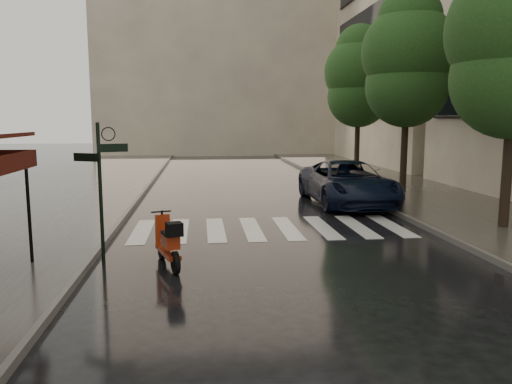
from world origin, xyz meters
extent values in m
plane|color=black|center=(0.00, 0.00, 0.00)|extent=(120.00, 120.00, 0.00)
cube|color=#38332D|center=(-4.50, 12.00, 0.06)|extent=(6.00, 60.00, 0.12)
cube|color=#38332D|center=(10.25, 12.00, 0.06)|extent=(5.50, 60.00, 0.12)
cube|color=#595651|center=(-1.45, 12.00, 0.07)|extent=(0.12, 60.00, 0.16)
cube|color=#595651|center=(7.45, 12.00, 0.07)|extent=(0.12, 60.00, 0.16)
cube|color=silver|center=(-0.70, 6.00, 0.01)|extent=(0.50, 3.20, 0.01)
cube|color=silver|center=(0.35, 6.00, 0.01)|extent=(0.50, 3.20, 0.01)
cube|color=silver|center=(1.40, 6.00, 0.01)|extent=(0.50, 3.20, 0.01)
cube|color=silver|center=(2.45, 6.00, 0.01)|extent=(0.50, 3.20, 0.01)
cube|color=silver|center=(3.50, 6.00, 0.01)|extent=(0.50, 3.20, 0.01)
cube|color=silver|center=(4.55, 6.00, 0.01)|extent=(0.50, 3.20, 0.01)
cube|color=silver|center=(5.60, 6.00, 0.01)|extent=(0.50, 3.20, 0.01)
cube|color=silver|center=(6.65, 6.00, 0.01)|extent=(0.50, 3.20, 0.01)
cylinder|color=black|center=(-2.65, 2.75, 1.29)|extent=(0.07, 0.07, 2.35)
cylinder|color=black|center=(-1.20, 3.00, 1.55)|extent=(0.08, 0.08, 3.10)
cube|color=black|center=(-0.90, 3.00, 2.55)|extent=(0.62, 0.26, 0.18)
cube|color=black|center=(-1.48, 3.00, 2.35)|extent=(0.56, 0.29, 0.18)
cube|color=tan|center=(16.50, 26.00, 9.25)|extent=(8.00, 16.00, 18.50)
cube|color=tan|center=(3.00, 38.00, 10.00)|extent=(22.00, 6.00, 20.00)
cylinder|color=black|center=(9.60, 5.00, 2.25)|extent=(0.28, 0.28, 4.26)
cylinder|color=black|center=(9.50, 12.00, 2.36)|extent=(0.28, 0.28, 4.48)
sphere|color=#183C15|center=(9.50, 12.00, 4.52)|extent=(3.40, 3.40, 3.40)
sphere|color=#183C15|center=(9.50, 12.00, 5.88)|extent=(3.80, 3.80, 3.80)
sphere|color=#183C15|center=(9.50, 12.00, 7.16)|extent=(2.60, 2.60, 2.60)
cylinder|color=black|center=(9.70, 19.00, 2.30)|extent=(0.28, 0.28, 4.37)
sphere|color=#183C15|center=(9.70, 19.00, 4.41)|extent=(3.40, 3.40, 3.40)
sphere|color=#183C15|center=(9.70, 19.00, 5.74)|extent=(3.80, 3.80, 3.80)
sphere|color=#183C15|center=(9.70, 19.00, 6.98)|extent=(2.60, 2.60, 2.60)
cylinder|color=black|center=(0.45, 1.93, 0.24)|extent=(0.24, 0.48, 0.47)
cylinder|color=black|center=(0.08, 3.10, 0.24)|extent=(0.24, 0.48, 0.47)
cube|color=#97280D|center=(0.26, 2.54, 0.32)|extent=(0.65, 1.31, 0.10)
cube|color=#97280D|center=(0.33, 2.30, 0.61)|extent=(0.44, 0.61, 0.28)
cube|color=#97280D|center=(0.13, 2.96, 0.69)|extent=(0.34, 0.21, 0.74)
cylinder|color=black|center=(0.10, 3.06, 1.11)|extent=(0.44, 0.17, 0.04)
cube|color=black|center=(0.44, 1.95, 0.94)|extent=(0.39, 0.38, 0.28)
imported|color=black|center=(6.46, 9.93, 0.81)|extent=(2.80, 5.85, 1.61)
camera|label=1|loc=(1.00, -8.14, 3.17)|focal=35.00mm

